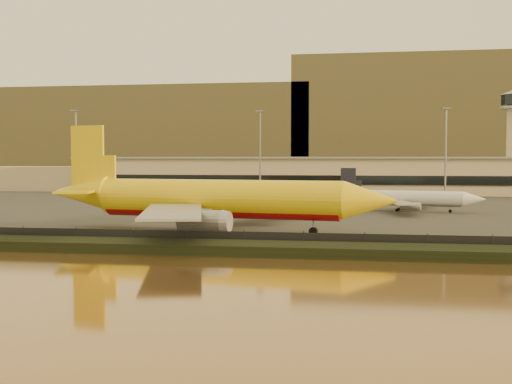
% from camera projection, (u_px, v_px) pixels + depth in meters
% --- Properties ---
extents(ground, '(900.00, 900.00, 0.00)m').
position_uv_depth(ground, '(246.00, 237.00, 99.49)').
color(ground, black).
rests_on(ground, ground).
extents(embankment, '(320.00, 7.00, 1.40)m').
position_uv_depth(embankment, '(224.00, 248.00, 82.69)').
color(embankment, black).
rests_on(embankment, ground).
extents(tarmac, '(320.00, 220.00, 0.20)m').
position_uv_depth(tarmac, '(300.00, 199.00, 193.19)').
color(tarmac, '#2D2D2D').
rests_on(tarmac, ground).
extents(perimeter_fence, '(300.00, 0.05, 2.20)m').
position_uv_depth(perimeter_fence, '(230.00, 239.00, 86.61)').
color(perimeter_fence, black).
rests_on(perimeter_fence, tarmac).
extents(terminal_building, '(202.00, 25.00, 12.60)m').
position_uv_depth(terminal_building, '(267.00, 176.00, 225.27)').
color(terminal_building, tan).
rests_on(terminal_building, tarmac).
extents(apron_light_masts, '(152.20, 12.20, 25.40)m').
position_uv_depth(apron_light_masts, '(350.00, 145.00, 170.29)').
color(apron_light_masts, slate).
rests_on(apron_light_masts, tarmac).
extents(distant_hills, '(470.00, 160.00, 70.00)m').
position_uv_depth(distant_hills, '(302.00, 130.00, 436.43)').
color(distant_hills, brown).
rests_on(distant_hills, ground).
extents(dhl_cargo_jet, '(59.46, 57.71, 17.76)m').
position_uv_depth(dhl_cargo_jet, '(213.00, 200.00, 105.12)').
color(dhl_cargo_jet, yellow).
rests_on(dhl_cargo_jet, tarmac).
extents(white_narrowbody_jet, '(33.99, 32.65, 9.83)m').
position_uv_depth(white_narrowbody_jet, '(406.00, 198.00, 145.78)').
color(white_narrowbody_jet, silver).
rests_on(white_narrowbody_jet, tarmac).
extents(gse_vehicle_yellow, '(4.20, 2.87, 1.73)m').
position_uv_depth(gse_vehicle_yellow, '(299.00, 214.00, 129.77)').
color(gse_vehicle_yellow, yellow).
rests_on(gse_vehicle_yellow, tarmac).
extents(gse_vehicle_white, '(4.42, 2.50, 1.88)m').
position_uv_depth(gse_vehicle_white, '(149.00, 213.00, 131.35)').
color(gse_vehicle_white, silver).
rests_on(gse_vehicle_white, tarmac).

